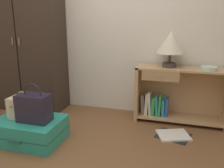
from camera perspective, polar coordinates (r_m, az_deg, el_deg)
The scene contains 10 objects.
ground_plane at distance 2.42m, azimuth -11.44°, elevation -17.54°, with size 9.00×9.00×0.00m, color brown.
back_wall at distance 3.42m, azimuth -0.69°, elevation 15.50°, with size 6.40×0.10×2.60m, color silver.
wardrobe at distance 3.65m, azimuth -18.94°, elevation 9.63°, with size 0.99×0.47×1.96m.
bookshelf at distance 3.20m, azimuth 14.46°, elevation -2.41°, with size 1.10×0.33×0.69m.
table_lamp at distance 3.08m, azimuth 13.29°, elevation 9.10°, with size 0.33×0.33×0.44m.
bowl at distance 3.07m, azimuth 21.29°, elevation 3.35°, with size 0.18×0.18×0.04m, color silver.
suitcase_large at distance 2.83m, azimuth -18.24°, elevation -9.95°, with size 0.70×0.52×0.25m.
train_case at distance 2.81m, azimuth -19.65°, elevation -5.08°, with size 0.28×0.20×0.29m.
handbag at distance 2.67m, azimuth -17.41°, elevation -5.16°, with size 0.33×0.19×0.40m.
open_book_on_floor at distance 2.92m, azimuth 13.83°, elevation -11.31°, with size 0.42×0.38×0.02m.
Camera 1 is at (0.99, -1.77, 1.32)m, focal length 39.99 mm.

